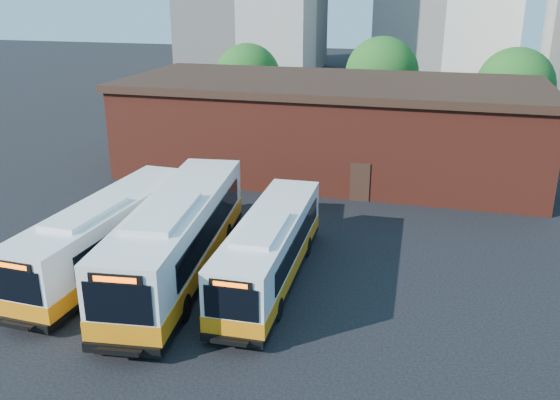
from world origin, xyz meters
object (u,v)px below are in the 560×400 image
(transit_worker, at_px, (229,305))
(bus_mideast, at_px, (270,251))
(bus_west, at_px, (108,237))
(bus_midwest, at_px, (178,240))

(transit_worker, bearing_deg, bus_mideast, -15.14)
(bus_mideast, height_order, transit_worker, bus_mideast)
(transit_worker, bearing_deg, bus_west, 57.64)
(bus_mideast, bearing_deg, transit_worker, -99.48)
(bus_west, bearing_deg, bus_midwest, 4.48)
(bus_west, height_order, transit_worker, bus_west)
(bus_midwest, relative_size, transit_worker, 8.19)
(bus_west, xyz_separation_m, transit_worker, (7.04, -3.26, -0.67))
(bus_midwest, xyz_separation_m, transit_worker, (3.57, -3.39, -0.86))
(bus_west, relative_size, transit_worker, 7.24)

